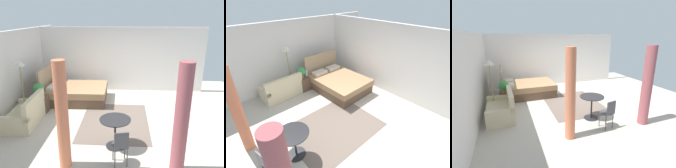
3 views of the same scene
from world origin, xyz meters
TOP-DOWN VIEW (x-y plane):
  - ground_plane at (0.00, 0.00)m, footprint 8.22×9.65m
  - wall_back at (0.00, 3.32)m, footprint 8.22×0.12m
  - wall_right at (2.61, 0.00)m, footprint 0.12×6.65m
  - area_rug at (-0.31, 0.10)m, footprint 2.55×1.98m
  - bed at (1.26, 1.65)m, footprint 1.69×2.22m
  - couch at (-0.64, 2.65)m, footprint 1.43×0.85m
  - nightstand at (0.29, 2.53)m, footprint 0.50×0.41m
  - potted_plant at (0.19, 2.55)m, footprint 0.35×0.35m
  - vase at (0.41, 2.56)m, footprint 0.10×0.10m
  - floor_lamp at (-0.12, 2.91)m, footprint 0.31×0.31m
  - balcony_table at (-1.60, 0.02)m, footprint 0.74×0.74m
  - cafe_chair_near_window at (-2.29, -0.13)m, footprint 0.44×0.44m
  - curtain_right at (-2.36, 1.02)m, footprint 0.25×0.25m

SIDE VIEW (x-z plane):
  - ground_plane at x=0.00m, z-range -0.02..0.00m
  - area_rug at x=-0.31m, z-range 0.00..0.01m
  - nightstand at x=0.29m, z-range 0.00..0.55m
  - couch at x=-0.64m, z-range -0.15..0.72m
  - bed at x=1.26m, z-range -0.33..0.94m
  - cafe_chair_near_window at x=-2.29m, z-range 0.09..0.92m
  - balcony_table at x=-1.60m, z-range 0.15..0.88m
  - vase at x=0.41m, z-range 0.55..0.77m
  - potted_plant at x=0.19m, z-range 0.57..1.01m
  - curtain_right at x=-2.36m, z-range 0.00..2.27m
  - wall_back at x=0.00m, z-range 0.00..2.59m
  - wall_right at x=2.61m, z-range 0.00..2.59m
  - floor_lamp at x=-0.12m, z-range 0.59..2.36m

